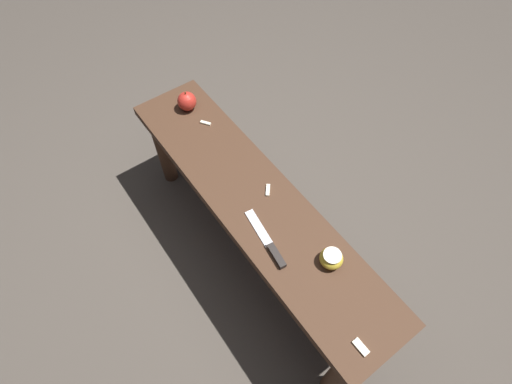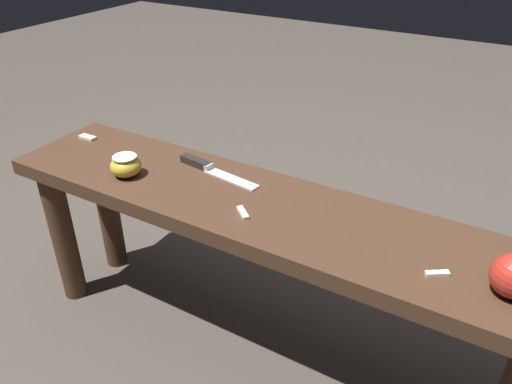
# 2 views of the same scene
# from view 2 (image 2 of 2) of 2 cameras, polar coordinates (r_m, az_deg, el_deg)

# --- Properties ---
(ground_plane) EXTENTS (8.00, 8.00, 0.00)m
(ground_plane) POSITION_cam_2_polar(r_m,az_deg,el_deg) (1.49, 0.24, -17.55)
(ground_plane) COLOR #4C443D
(wooden_bench) EXTENTS (1.38, 0.31, 0.49)m
(wooden_bench) POSITION_cam_2_polar(r_m,az_deg,el_deg) (1.22, 0.28, -5.34)
(wooden_bench) COLOR #472D1E
(wooden_bench) RESTS_ON ground_plane
(knife) EXTENTS (0.25, 0.06, 0.02)m
(knife) POSITION_cam_2_polar(r_m,az_deg,el_deg) (1.31, -5.65, 2.85)
(knife) COLOR silver
(knife) RESTS_ON wooden_bench
(apple_cut) EXTENTS (0.08, 0.08, 0.05)m
(apple_cut) POSITION_cam_2_polar(r_m,az_deg,el_deg) (1.31, -14.66, 2.93)
(apple_cut) COLOR gold
(apple_cut) RESTS_ON wooden_bench
(apple_slice_near_knife) EXTENTS (0.05, 0.04, 0.01)m
(apple_slice_near_knife) POSITION_cam_2_polar(r_m,az_deg,el_deg) (1.12, -1.52, -2.38)
(apple_slice_near_knife) COLOR silver
(apple_slice_near_knife) RESTS_ON wooden_bench
(apple_slice_center) EXTENTS (0.04, 0.04, 0.01)m
(apple_slice_center) POSITION_cam_2_polar(r_m,az_deg,el_deg) (1.01, 20.01, -8.75)
(apple_slice_center) COLOR silver
(apple_slice_center) RESTS_ON wooden_bench
(apple_slice_near_bowl) EXTENTS (0.05, 0.02, 0.01)m
(apple_slice_near_bowl) POSITION_cam_2_polar(r_m,az_deg,el_deg) (1.56, -18.69, 5.94)
(apple_slice_near_bowl) COLOR silver
(apple_slice_near_bowl) RESTS_ON wooden_bench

